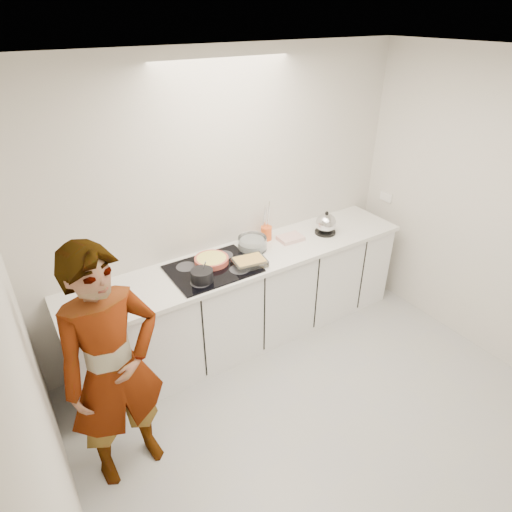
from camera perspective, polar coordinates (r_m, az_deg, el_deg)
floor at (r=3.62m, az=10.42°, el=-21.67°), size 3.60×3.20×0.00m
ceiling at (r=2.29m, az=16.89°, el=23.45°), size 3.60×3.20×0.00m
wall_back at (r=3.86m, az=-3.81°, el=6.88°), size 3.60×0.00×2.60m
wall_left at (r=2.15m, az=-26.47°, el=-19.08°), size 0.00×3.20×2.60m
wall_right at (r=4.11m, az=30.99°, el=3.90°), size 0.02×3.20×2.60m
base_cabinets at (r=4.05m, az=-1.17°, el=-5.97°), size 3.20×0.58×0.87m
countertop at (r=3.80m, az=-1.24°, el=-0.41°), size 3.24×0.64×0.04m
hob at (r=3.63m, az=-5.79°, el=-1.70°), size 0.72×0.54×0.01m
tart_dish at (r=3.69m, az=-5.94°, el=-0.51°), size 0.36×0.36×0.05m
saucepan at (r=3.44m, az=-7.21°, el=-2.61°), size 0.24×0.24×0.17m
baking_dish at (r=3.64m, az=-0.88°, el=-0.75°), size 0.30×0.24×0.05m
mixing_bowl at (r=3.88m, az=-0.49°, el=1.62°), size 0.34×0.34×0.12m
tea_towel at (r=4.08m, az=4.62°, el=2.40°), size 0.24×0.18×0.04m
kettle at (r=4.21m, az=9.30°, el=4.22°), size 0.22×0.22×0.23m
utensil_crock at (r=4.06m, az=1.38°, el=3.08°), size 0.13×0.13×0.13m
cook at (r=2.88m, az=-18.44°, el=-14.25°), size 0.69×0.49×1.76m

